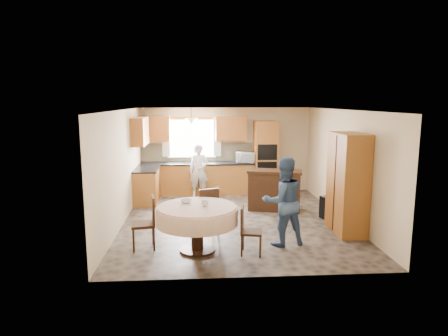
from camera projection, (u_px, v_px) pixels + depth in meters
floor at (235, 220)px, 9.13m from camera, size 5.00×6.00×0.01m
ceiling at (235, 110)px, 8.71m from camera, size 5.00×6.00×0.01m
wall_back at (226, 150)px, 11.87m from camera, size 5.00×0.02×2.50m
wall_front at (254, 199)px, 5.97m from camera, size 5.00×0.02×2.50m
wall_left at (122, 167)px, 8.76m from camera, size 0.02×6.00×2.50m
wall_right at (344, 165)px, 9.09m from camera, size 0.02×6.00×2.50m
window at (192, 138)px, 11.73m from camera, size 1.40×0.03×1.10m
curtain_left at (166, 137)px, 11.62m from camera, size 0.22×0.02×1.15m
curtain_right at (217, 137)px, 11.72m from camera, size 0.22×0.02×1.15m
base_cab_back at (197, 179)px, 11.66m from camera, size 3.30×0.60×0.88m
counter_back at (197, 163)px, 11.58m from camera, size 3.30×0.64×0.04m
base_cab_left at (147, 186)px, 10.68m from camera, size 0.60×1.20×0.88m
counter_left at (146, 169)px, 10.61m from camera, size 0.64×1.20×0.04m
backsplash at (197, 153)px, 11.82m from camera, size 3.30×0.02×0.55m
wall_cab_left at (155, 128)px, 11.46m from camera, size 0.85×0.33×0.72m
wall_cab_right at (231, 128)px, 11.61m from camera, size 0.90×0.33×0.72m
wall_cab_side at (140, 131)px, 10.43m from camera, size 0.33×1.20×0.72m
oven_tower at (265, 157)px, 11.68m from camera, size 0.66×0.62×2.12m
oven_upper at (267, 152)px, 11.34m from camera, size 0.56×0.01×0.45m
oven_lower at (267, 170)px, 11.42m from camera, size 0.56×0.01×0.45m
pendant at (191, 122)px, 11.17m from camera, size 0.36×0.36×0.18m
sideboard at (274, 191)px, 9.90m from camera, size 1.42×0.87×0.95m
space_heater at (329, 207)px, 9.25m from camera, size 0.43×0.36×0.52m
cupboard at (348, 183)px, 8.15m from camera, size 0.54×1.08×2.06m
dining_table at (197, 216)px, 7.15m from camera, size 1.47×1.47×0.84m
chair_left at (147, 220)px, 7.32m from camera, size 0.48×0.48×0.98m
chair_back at (208, 209)px, 8.04m from camera, size 0.52×0.52×0.98m
chair_right at (248, 228)px, 7.06m from camera, size 0.44×0.44×0.86m
framed_picture at (338, 147)px, 9.37m from camera, size 0.06×0.65×0.54m
microwave at (246, 157)px, 11.60m from camera, size 0.60×0.45×0.31m
person_sink at (199, 171)px, 11.21m from camera, size 0.57×0.39×1.50m
person_dining at (283, 201)px, 7.46m from camera, size 0.92×0.77×1.67m
bowl_sideboard at (260, 172)px, 9.79m from camera, size 0.22×0.22×0.05m
bottle_sideboard at (292, 167)px, 9.83m from camera, size 0.13×0.13×0.27m
cup_table at (205, 204)px, 7.11m from camera, size 0.14×0.14×0.10m
bowl_table at (186, 201)px, 7.35m from camera, size 0.26×0.26×0.06m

